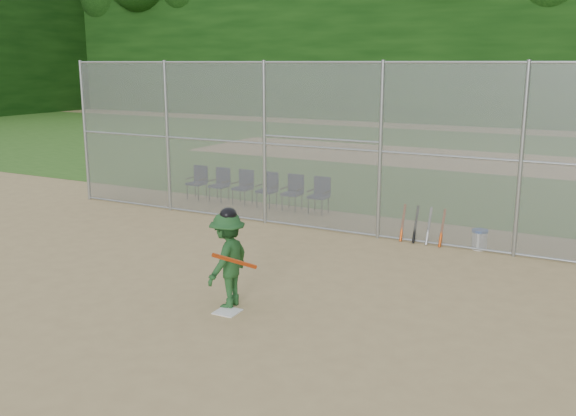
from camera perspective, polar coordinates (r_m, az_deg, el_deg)
The scene contains 15 objects.
ground at distance 11.10m, azimuth -6.19°, elevation -8.09°, with size 100.00×100.00×0.00m, color tan.
grass_strip at distance 27.45m, azimuth 15.56°, elevation 4.11°, with size 100.00×100.00×0.00m, color #32621D.
dirt_patch_far at distance 27.45m, azimuth 15.56°, elevation 4.12°, with size 24.00×24.00×0.00m, color tan.
backstop_fence at distance 14.88m, azimuth 4.59°, elevation 5.53°, with size 16.09×0.09×4.00m.
treeline at distance 29.17m, azimuth 17.15°, elevation 15.34°, with size 81.00×60.00×11.00m.
home_plate at distance 10.55m, azimuth -5.40°, elevation -9.16°, with size 0.38×0.38×0.02m, color white.
batter_at_plate at distance 10.54m, azimuth -5.38°, elevation -4.55°, with size 0.92×1.31×1.68m.
water_cooler at distance 14.43m, azimuth 16.66°, elevation -2.69°, with size 0.35×0.35×0.44m.
spare_bats at distance 14.57m, azimuth 11.85°, elevation -1.51°, with size 0.96×0.39×0.83m.
chair_0 at distance 19.11m, azimuth -8.14°, elevation 2.25°, with size 0.54×0.52×0.96m, color #10193B, non-canonical shape.
chair_1 at distance 18.65m, azimuth -6.16°, elevation 2.04°, with size 0.54×0.52×0.96m, color #10193B, non-canonical shape.
chair_2 at distance 18.22m, azimuth -4.08°, elevation 1.83°, with size 0.54×0.52×0.96m, color #10193B, non-canonical shape.
chair_3 at distance 17.81m, azimuth -1.91°, elevation 1.60°, with size 0.54×0.52×0.96m, color #10193B, non-canonical shape.
chair_4 at distance 17.43m, azimuth 0.36°, elevation 1.36°, with size 0.54×0.52×0.96m, color #10193B, non-canonical shape.
chair_5 at distance 17.08m, azimuth 2.73°, elevation 1.10°, with size 0.54×0.52×0.96m, color #10193B, non-canonical shape.
Camera 1 is at (5.93, -8.51, 3.95)m, focal length 40.00 mm.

